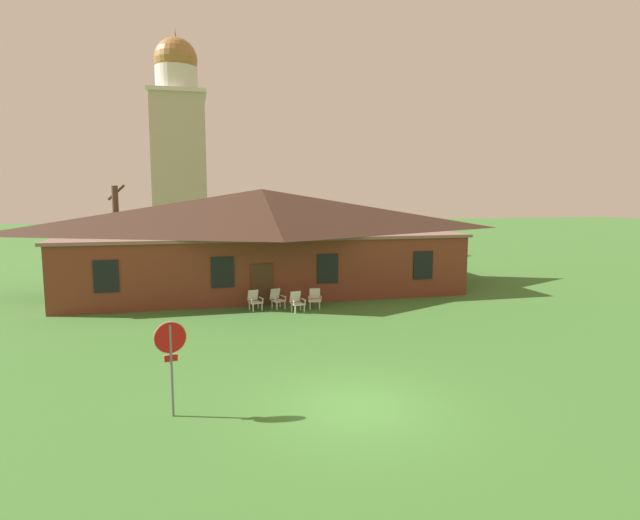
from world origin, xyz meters
TOP-DOWN VIEW (x-y plane):
  - ground_plane at (0.00, 0.00)m, footprint 200.00×200.00m
  - brick_building at (-0.00, 17.99)m, footprint 22.03×10.40m
  - dome_tower at (-4.98, 38.42)m, footprint 5.18×5.18m
  - stop_sign at (-4.63, 0.58)m, footprint 0.79×0.21m
  - lawn_chair_by_porch at (-1.21, 12.11)m, footprint 0.75×0.80m
  - lawn_chair_near_door at (-0.10, 12.24)m, footprint 0.79×0.83m
  - lawn_chair_left_end at (0.69, 11.27)m, footprint 0.72×0.77m
  - lawn_chair_middle at (1.70, 11.82)m, footprint 0.73×0.78m
  - bare_tree_beside_building at (-8.34, 19.92)m, footprint 1.85×1.85m

SIDE VIEW (x-z plane):
  - ground_plane at x=0.00m, z-range 0.00..0.00m
  - lawn_chair_by_porch at x=-1.21m, z-range 0.02..0.98m
  - lawn_chair_near_door at x=-0.10m, z-range 0.02..0.98m
  - lawn_chair_left_end at x=0.69m, z-range 0.02..0.98m
  - lawn_chair_middle at x=1.70m, z-range 0.02..0.98m
  - stop_sign at x=-4.63m, z-range 0.49..2.90m
  - brick_building at x=0.00m, z-range 0.06..5.90m
  - bare_tree_beside_building at x=-8.34m, z-range 0.13..6.26m
  - dome_tower at x=-4.98m, z-range -0.83..19.82m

